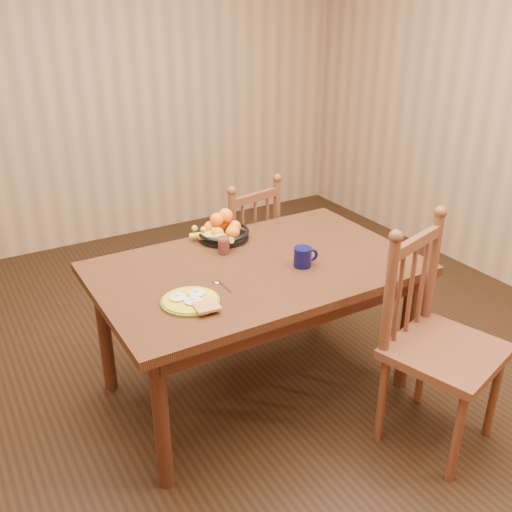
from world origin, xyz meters
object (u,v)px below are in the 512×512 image
chair_far (240,253)px  coffee_mug (303,257)px  chair_near (437,343)px  fruit_bowl (222,231)px  dining_table (256,280)px  breakfast_plate (191,301)px

chair_far → coffee_mug: chair_far is taller
chair_near → fruit_bowl: chair_near is taller
dining_table → coffee_mug: (0.20, -0.13, 0.14)m
chair_far → breakfast_plate: bearing=38.9°
chair_far → fruit_bowl: 0.53m
chair_far → chair_near: bearing=88.6°
dining_table → chair_far: bearing=67.4°
dining_table → chair_near: chair_near is taller
chair_far → breakfast_plate: 1.18m
chair_near → fruit_bowl: size_ratio=3.32×
fruit_bowl → chair_far: bearing=47.9°
breakfast_plate → fruit_bowl: (0.45, 0.57, 0.04)m
dining_table → chair_far: 0.77m
dining_table → coffee_mug: size_ratio=12.02×
breakfast_plate → fruit_bowl: fruit_bowl is taller
breakfast_plate → coffee_mug: 0.65m
chair_far → fruit_bowl: bearing=36.6°
chair_far → fruit_bowl: chair_far is taller
chair_far → chair_near: chair_near is taller
chair_near → coffee_mug: chair_near is taller
breakfast_plate → fruit_bowl: size_ratio=0.90×
dining_table → chair_near: 0.93m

